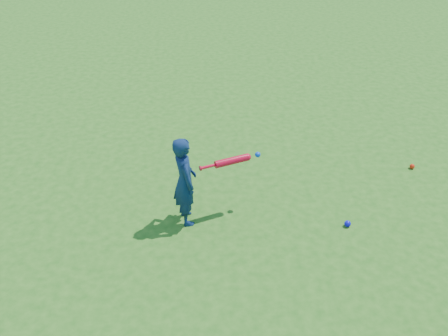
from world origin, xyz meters
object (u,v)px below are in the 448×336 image
child (185,181)px  bat_swing (234,160)px  ground_ball_red (412,166)px  ground_ball_blue (348,224)px

child → bat_swing: child is taller
ground_ball_red → ground_ball_blue: 1.73m
ground_ball_blue → bat_swing: bat_swing is taller
ground_ball_blue → bat_swing: size_ratio=0.11×
child → ground_ball_blue: child is taller
child → ground_ball_blue: bearing=-111.9°
ground_ball_red → ground_ball_blue: (-1.19, -1.26, 0.00)m
child → bat_swing: bearing=-88.7°
ground_ball_red → ground_ball_blue: ground_ball_blue is taller
bat_swing → ground_ball_blue: bearing=-37.8°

